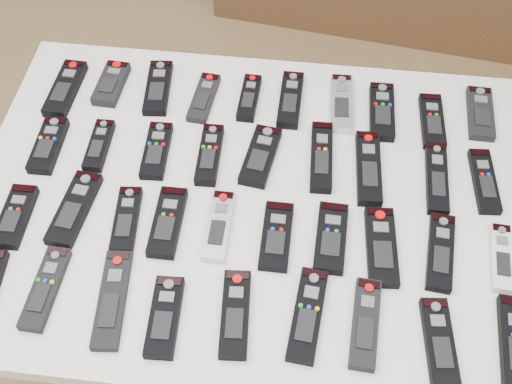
# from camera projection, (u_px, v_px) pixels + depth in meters

# --- Properties ---
(ground) EXTENTS (4.00, 4.00, 0.00)m
(ground) POSITION_uv_depth(u_px,v_px,m) (217.00, 374.00, 1.96)
(ground) COLOR #977E4D
(ground) RESTS_ON ground
(table) EXTENTS (1.25, 0.88, 0.78)m
(table) POSITION_uv_depth(u_px,v_px,m) (256.00, 212.00, 1.44)
(table) COLOR white
(table) RESTS_ON ground
(remote_0) EXTENTS (0.06, 0.18, 0.02)m
(remote_0) POSITION_uv_depth(u_px,v_px,m) (65.00, 89.00, 1.58)
(remote_0) COLOR black
(remote_0) RESTS_ON table
(remote_1) EXTENTS (0.07, 0.14, 0.02)m
(remote_1) POSITION_uv_depth(u_px,v_px,m) (111.00, 84.00, 1.59)
(remote_1) COLOR black
(remote_1) RESTS_ON table
(remote_2) EXTENTS (0.07, 0.18, 0.02)m
(remote_2) POSITION_uv_depth(u_px,v_px,m) (158.00, 88.00, 1.58)
(remote_2) COLOR black
(remote_2) RESTS_ON table
(remote_3) EXTENTS (0.06, 0.16, 0.02)m
(remote_3) POSITION_uv_depth(u_px,v_px,m) (204.00, 98.00, 1.56)
(remote_3) COLOR black
(remote_3) RESTS_ON table
(remote_4) EXTENTS (0.05, 0.14, 0.02)m
(remote_4) POSITION_uv_depth(u_px,v_px,m) (249.00, 98.00, 1.56)
(remote_4) COLOR black
(remote_4) RESTS_ON table
(remote_5) EXTENTS (0.05, 0.17, 0.02)m
(remote_5) POSITION_uv_depth(u_px,v_px,m) (290.00, 100.00, 1.55)
(remote_5) COLOR black
(remote_5) RESTS_ON table
(remote_6) EXTENTS (0.06, 0.18, 0.02)m
(remote_6) POSITION_uv_depth(u_px,v_px,m) (341.00, 104.00, 1.55)
(remote_6) COLOR #B7B7BC
(remote_6) RESTS_ON table
(remote_7) EXTENTS (0.06, 0.17, 0.02)m
(remote_7) POSITION_uv_depth(u_px,v_px,m) (382.00, 112.00, 1.53)
(remote_7) COLOR black
(remote_7) RESTS_ON table
(remote_8) EXTENTS (0.06, 0.17, 0.02)m
(remote_8) POSITION_uv_depth(u_px,v_px,m) (432.00, 121.00, 1.51)
(remote_8) COLOR black
(remote_8) RESTS_ON table
(remote_9) EXTENTS (0.06, 0.16, 0.02)m
(remote_9) POSITION_uv_depth(u_px,v_px,m) (480.00, 113.00, 1.53)
(remote_9) COLOR black
(remote_9) RESTS_ON table
(remote_10) EXTENTS (0.06, 0.16, 0.02)m
(remote_10) POSITION_uv_depth(u_px,v_px,m) (48.00, 145.00, 1.47)
(remote_10) COLOR black
(remote_10) RESTS_ON table
(remote_11) EXTENTS (0.05, 0.15, 0.02)m
(remote_11) POSITION_uv_depth(u_px,v_px,m) (99.00, 145.00, 1.47)
(remote_11) COLOR black
(remote_11) RESTS_ON table
(remote_12) EXTENTS (0.06, 0.16, 0.02)m
(remote_12) POSITION_uv_depth(u_px,v_px,m) (157.00, 151.00, 1.46)
(remote_12) COLOR black
(remote_12) RESTS_ON table
(remote_13) EXTENTS (0.05, 0.17, 0.02)m
(remote_13) POSITION_uv_depth(u_px,v_px,m) (209.00, 155.00, 1.45)
(remote_13) COLOR black
(remote_13) RESTS_ON table
(remote_14) EXTENTS (0.08, 0.17, 0.02)m
(remote_14) POSITION_uv_depth(u_px,v_px,m) (261.00, 156.00, 1.45)
(remote_14) COLOR black
(remote_14) RESTS_ON table
(remote_15) EXTENTS (0.06, 0.19, 0.02)m
(remote_15) POSITION_uv_depth(u_px,v_px,m) (321.00, 157.00, 1.45)
(remote_15) COLOR black
(remote_15) RESTS_ON table
(remote_16) EXTENTS (0.06, 0.20, 0.02)m
(remote_16) POSITION_uv_depth(u_px,v_px,m) (369.00, 168.00, 1.43)
(remote_16) COLOR black
(remote_16) RESTS_ON table
(remote_17) EXTENTS (0.05, 0.19, 0.02)m
(remote_17) POSITION_uv_depth(u_px,v_px,m) (437.00, 178.00, 1.41)
(remote_17) COLOR black
(remote_17) RESTS_ON table
(remote_18) EXTENTS (0.06, 0.17, 0.02)m
(remote_18) POSITION_uv_depth(u_px,v_px,m) (484.00, 181.00, 1.41)
(remote_18) COLOR black
(remote_18) RESTS_ON table
(remote_19) EXTENTS (0.06, 0.15, 0.02)m
(remote_19) POSITION_uv_depth(u_px,v_px,m) (15.00, 216.00, 1.35)
(remote_19) COLOR black
(remote_19) RESTS_ON table
(remote_20) EXTENTS (0.08, 0.19, 0.02)m
(remote_20) POSITION_uv_depth(u_px,v_px,m) (74.00, 209.00, 1.37)
(remote_20) COLOR black
(remote_20) RESTS_ON table
(remote_21) EXTENTS (0.06, 0.16, 0.02)m
(remote_21) POSITION_uv_depth(u_px,v_px,m) (126.00, 220.00, 1.35)
(remote_21) COLOR black
(remote_21) RESTS_ON table
(remote_22) EXTENTS (0.06, 0.17, 0.02)m
(remote_22) POSITION_uv_depth(u_px,v_px,m) (168.00, 222.00, 1.34)
(remote_22) COLOR black
(remote_22) RESTS_ON table
(remote_23) EXTENTS (0.05, 0.17, 0.02)m
(remote_23) POSITION_uv_depth(u_px,v_px,m) (219.00, 226.00, 1.34)
(remote_23) COLOR #B7B7BC
(remote_23) RESTS_ON table
(remote_24) EXTENTS (0.06, 0.16, 0.02)m
(remote_24) POSITION_uv_depth(u_px,v_px,m) (276.00, 236.00, 1.33)
(remote_24) COLOR black
(remote_24) RESTS_ON table
(remote_25) EXTENTS (0.07, 0.17, 0.02)m
(remote_25) POSITION_uv_depth(u_px,v_px,m) (331.00, 238.00, 1.32)
(remote_25) COLOR black
(remote_25) RESTS_ON table
(remote_26) EXTENTS (0.07, 0.19, 0.02)m
(remote_26) POSITION_uv_depth(u_px,v_px,m) (381.00, 247.00, 1.31)
(remote_26) COLOR black
(remote_26) RESTS_ON table
(remote_27) EXTENTS (0.07, 0.18, 0.02)m
(remote_27) POSITION_uv_depth(u_px,v_px,m) (441.00, 252.00, 1.30)
(remote_27) COLOR black
(remote_27) RESTS_ON table
(remote_28) EXTENTS (0.05, 0.16, 0.02)m
(remote_28) POSITION_uv_depth(u_px,v_px,m) (501.00, 258.00, 1.29)
(remote_28) COLOR silver
(remote_28) RESTS_ON table
(remote_30) EXTENTS (0.05, 0.18, 0.02)m
(remote_30) POSITION_uv_depth(u_px,v_px,m) (45.00, 288.00, 1.25)
(remote_30) COLOR black
(remote_30) RESTS_ON table
(remote_31) EXTENTS (0.07, 0.21, 0.02)m
(remote_31) POSITION_uv_depth(u_px,v_px,m) (112.00, 299.00, 1.24)
(remote_31) COLOR black
(remote_31) RESTS_ON table
(remote_32) EXTENTS (0.06, 0.17, 0.02)m
(remote_32) POSITION_uv_depth(u_px,v_px,m) (165.00, 317.00, 1.22)
(remote_32) COLOR black
(remote_32) RESTS_ON table
(remote_33) EXTENTS (0.07, 0.18, 0.02)m
(remote_33) POSITION_uv_depth(u_px,v_px,m) (235.00, 314.00, 1.22)
(remote_33) COLOR black
(remote_33) RESTS_ON table
(remote_34) EXTENTS (0.07, 0.20, 0.02)m
(remote_34) POSITION_uv_depth(u_px,v_px,m) (308.00, 315.00, 1.22)
(remote_34) COLOR black
(remote_34) RESTS_ON table
(remote_35) EXTENTS (0.06, 0.18, 0.02)m
(remote_35) POSITION_uv_depth(u_px,v_px,m) (365.00, 324.00, 1.21)
(remote_35) COLOR black
(remote_35) RESTS_ON table
(remote_36) EXTENTS (0.07, 0.18, 0.02)m
(remote_36) POSITION_uv_depth(u_px,v_px,m) (439.00, 342.00, 1.19)
(remote_36) COLOR black
(remote_36) RESTS_ON table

